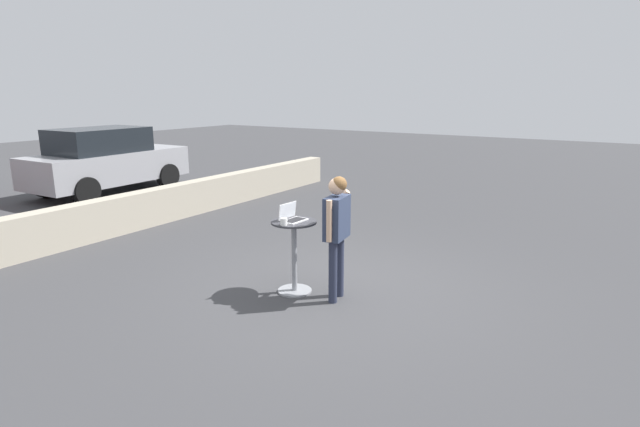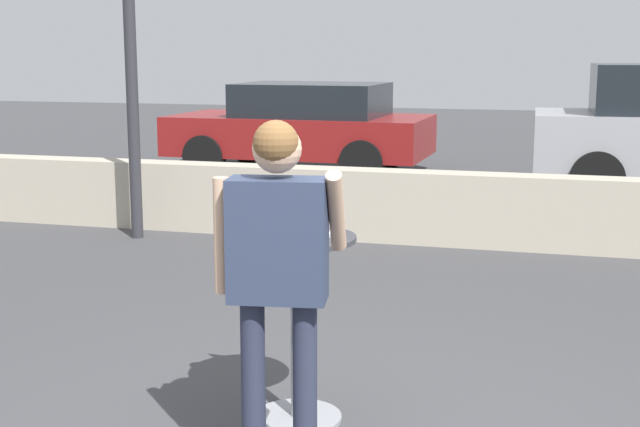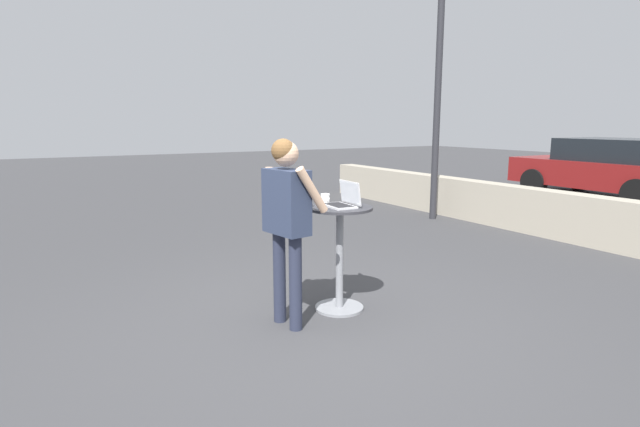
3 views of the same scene
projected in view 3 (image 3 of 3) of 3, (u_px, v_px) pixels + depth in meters
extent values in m
plane|color=#3D3D3F|center=(315.00, 332.00, 4.21)|extent=(50.00, 50.00, 0.00)
cube|color=#B2A893|center=(637.00, 229.00, 6.62)|extent=(14.01, 0.35, 0.72)
cylinder|color=gray|center=(339.00, 307.00, 4.74)|extent=(0.46, 0.46, 0.03)
cylinder|color=gray|center=(340.00, 259.00, 4.66)|extent=(0.07, 0.07, 0.94)
cylinder|color=#333338|center=(340.00, 208.00, 4.57)|extent=(0.60, 0.60, 0.02)
cube|color=silver|center=(339.00, 206.00, 4.56)|extent=(0.35, 0.23, 0.02)
cube|color=black|center=(339.00, 205.00, 4.56)|extent=(0.31, 0.19, 0.00)
cube|color=silver|center=(350.00, 193.00, 4.59)|extent=(0.34, 0.06, 0.21)
cube|color=white|center=(350.00, 193.00, 4.59)|extent=(0.31, 0.04, 0.19)
cylinder|color=white|center=(325.00, 199.00, 4.75)|extent=(0.09, 0.09, 0.09)
torus|color=white|center=(328.00, 199.00, 4.70)|extent=(0.04, 0.01, 0.04)
cylinder|color=#282D42|center=(280.00, 277.00, 4.38)|extent=(0.11, 0.11, 0.82)
cylinder|color=#282D42|center=(296.00, 283.00, 4.20)|extent=(0.11, 0.11, 0.82)
cube|color=#2D3851|center=(286.00, 202.00, 4.17)|extent=(0.46, 0.28, 0.54)
sphere|color=#DBAD89|center=(286.00, 154.00, 4.10)|extent=(0.21, 0.21, 0.21)
sphere|color=brown|center=(283.00, 151.00, 4.08)|extent=(0.20, 0.20, 0.20)
cylinder|color=#DBAD89|center=(270.00, 197.00, 4.36)|extent=(0.07, 0.07, 0.52)
cylinder|color=#DBAD89|center=(312.00, 190.00, 4.01)|extent=(0.12, 0.32, 0.40)
cube|color=maroon|center=(606.00, 173.00, 11.50)|extent=(4.01, 2.00, 0.60)
cube|color=black|center=(617.00, 150.00, 11.23)|extent=(2.22, 1.73, 0.50)
cylinder|color=black|center=(534.00, 182.00, 12.17)|extent=(0.64, 0.24, 0.63)
cylinder|color=black|center=(580.00, 178.00, 13.04)|extent=(0.64, 0.24, 0.63)
cylinder|color=black|center=(638.00, 194.00, 10.06)|extent=(0.64, 0.24, 0.63)
cylinder|color=#2D2D33|center=(438.00, 93.00, 8.78)|extent=(0.12, 0.12, 4.51)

